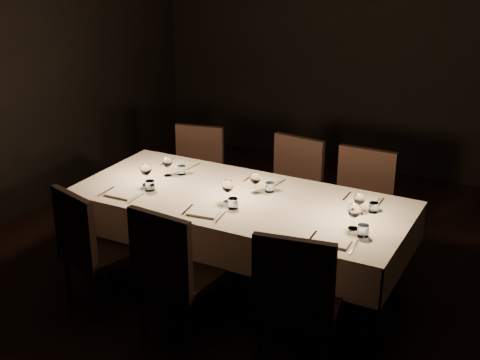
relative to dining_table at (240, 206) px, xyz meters
The scene contains 14 objects.
room 0.81m from the dining_table, ahead, with size 5.01×6.01×3.01m.
dining_table is the anchor object (origin of this frame).
chair_near_left 1.13m from the dining_table, 136.37° to the right, with size 0.57×0.57×0.96m.
place_setting_near_left 0.80m from the dining_table, 163.91° to the right, with size 0.32×0.40×0.18m.
chair_near_center 0.84m from the dining_table, 94.50° to the right, with size 0.52×0.52×0.99m.
place_setting_near_center 0.26m from the dining_table, 98.95° to the right, with size 0.33×0.40×0.18m.
chair_near_right 1.14m from the dining_table, 44.62° to the right, with size 0.56×0.56×1.02m.
place_setting_near_right 0.96m from the dining_table, 13.21° to the right, with size 0.34×0.41×0.19m.
chair_far_left 1.21m from the dining_table, 137.10° to the left, with size 0.53×0.53×0.94m.
place_setting_far_left 0.76m from the dining_table, 163.12° to the left, with size 0.31×0.39×0.17m.
chair_far_center 0.85m from the dining_table, 85.98° to the left, with size 0.51×0.51×0.97m.
place_setting_far_center 0.27m from the dining_table, 72.03° to the left, with size 0.31×0.40×0.17m.
chair_far_right 1.04m from the dining_table, 46.99° to the left, with size 0.48×0.48×0.99m.
place_setting_far_right 0.92m from the dining_table, 13.84° to the left, with size 0.30×0.39×0.17m.
Camera 1 is at (2.12, -4.05, 2.73)m, focal length 50.00 mm.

